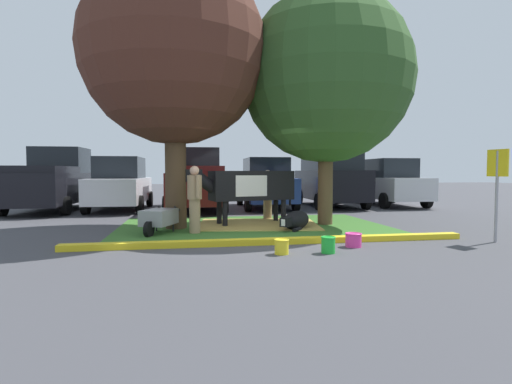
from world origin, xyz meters
name	(u,v)px	position (x,y,z in m)	size (l,w,h in m)	color
ground_plane	(256,241)	(0.00, 0.00, 0.00)	(80.00, 80.00, 0.00)	#424247
grass_island	(254,227)	(0.30, 2.06, 0.01)	(7.01, 4.70, 0.02)	#386B28
curb_yellow	(274,241)	(0.30, -0.44, 0.06)	(8.21, 0.24, 0.12)	yellow
hay_bedding	(258,225)	(0.46, 2.34, 0.03)	(3.20, 2.40, 0.04)	tan
shade_tree_left	(174,53)	(-1.72, 2.09, 4.46)	(4.66, 4.66, 6.82)	#4C3823
shade_tree_right	(326,78)	(2.31, 2.17, 4.01)	(4.62, 4.62, 6.34)	brown
cow_holstein	(248,186)	(0.21, 2.51, 1.08)	(3.08, 1.21, 1.53)	black
calf_lying	(296,220)	(1.26, 1.38, 0.24)	(1.10, 1.20, 0.48)	black
person_handler	(268,193)	(0.98, 3.57, 0.81)	(0.40, 0.41, 1.52)	#9E7F5B
person_visitor_near	(195,197)	(-1.26, 1.20, 0.86)	(0.34, 0.51, 1.60)	#9E7F5B
wheelbarrow	(159,218)	(-2.11, 1.28, 0.39)	(1.02, 1.59, 0.63)	gray
parking_sign	(497,177)	(4.88, -1.02, 1.36)	(0.15, 0.44, 1.93)	#99999E
bucket_yellow	(282,246)	(0.21, -1.41, 0.14)	(0.27, 0.27, 0.27)	yellow
bucket_green	(328,245)	(1.06, -1.47, 0.16)	(0.27, 0.27, 0.30)	green
bucket_pink	(353,240)	(1.76, -0.99, 0.14)	(0.33, 0.33, 0.27)	#EA3893
pickup_truck_black	(54,181)	(-6.42, 7.78, 1.11)	(2.32, 5.45, 2.42)	black
hatchback_white	(121,184)	(-3.95, 7.50, 0.98)	(2.11, 4.44, 2.02)	silver
pickup_truck_maroon	(196,181)	(-1.11, 7.31, 1.11)	(2.32, 5.45, 2.42)	maroon
sedan_blue	(266,184)	(1.69, 7.44, 0.98)	(2.11, 4.44, 2.02)	navy
suv_black	(330,176)	(4.50, 7.64, 1.27)	(2.21, 4.65, 2.52)	black
sedan_silver	(389,183)	(7.20, 7.65, 0.98)	(2.11, 4.44, 2.02)	silver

